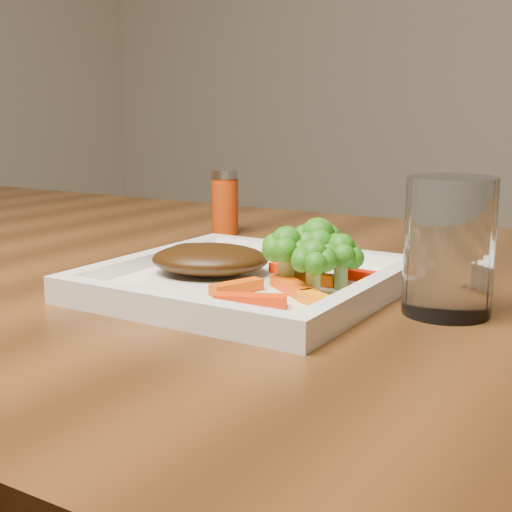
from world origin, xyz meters
The scene contains 15 objects.
plate centered at (0.10, -0.18, 0.76)m, with size 0.27×0.27×0.01m, color white.
steak centered at (0.06, -0.17, 0.78)m, with size 0.12×0.09×0.03m, color #382008.
broccoli_0 centered at (0.17, -0.15, 0.80)m, with size 0.06×0.06×0.07m, color #1C7513, non-canonical shape.
broccoli_1 centered at (0.20, -0.16, 0.79)m, with size 0.05×0.05×0.06m, color #327914, non-canonical shape.
broccoli_2 centered at (0.19, -0.20, 0.79)m, with size 0.05×0.05×0.06m, color #226110, non-canonical shape.
broccoli_3 centered at (0.15, -0.18, 0.79)m, with size 0.05×0.05×0.06m, color #296310, non-canonical shape.
carrot_0 centered at (0.16, -0.26, 0.77)m, with size 0.06×0.02×0.01m, color red.
carrot_1 centered at (0.21, -0.23, 0.77)m, with size 0.05×0.01×0.01m, color orange.
carrot_2 centered at (0.12, -0.23, 0.77)m, with size 0.05×0.01×0.01m, color #D94803.
carrot_3 centered at (0.20, -0.12, 0.77)m, with size 0.05×0.01×0.01m, color red.
carrot_4 centered at (0.12, -0.12, 0.77)m, with size 0.05×0.01×0.01m, color #F22803.
carrot_5 centered at (0.17, -0.20, 0.77)m, with size 0.06×0.02×0.01m, color #EE4703.
carrot_6 centered at (0.16, -0.16, 0.77)m, with size 0.06×0.02×0.01m, color #E85303.
spice_shaker centered at (-0.10, 0.08, 0.80)m, with size 0.04×0.04×0.09m, color #AA3209.
drinking_glass centered at (0.29, -0.15, 0.81)m, with size 0.08×0.08×0.12m, color silver.
Camera 1 is at (0.47, -0.75, 0.93)m, focal length 50.00 mm.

